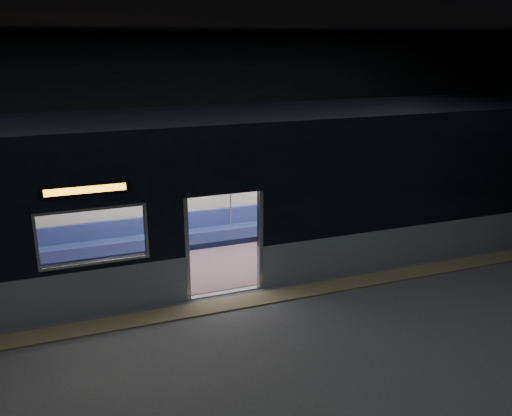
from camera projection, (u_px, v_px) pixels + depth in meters
station_floor at (242, 318)px, 9.80m from camera, size 24.00×14.00×0.01m
station_envelope at (241, 114)px, 8.70m from camera, size 24.00×14.00×5.00m
tactile_strip at (233, 303)px, 10.29m from camera, size 22.80×0.50×0.03m
metro_car at (203, 185)px, 11.52m from camera, size 18.00×3.04×3.35m
passenger at (346, 199)px, 14.07m from camera, size 0.45×0.76×1.47m
handbag at (352, 206)px, 13.89m from camera, size 0.40×0.37×0.16m
transit_map at (328, 175)px, 14.03m from camera, size 0.90×0.03×0.59m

